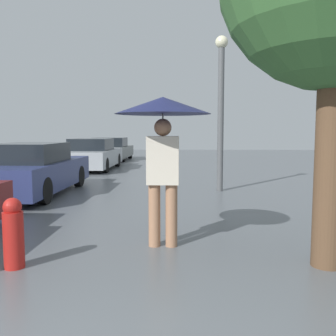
{
  "coord_description": "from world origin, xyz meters",
  "views": [
    {
      "loc": [
        0.56,
        -1.22,
        1.56
      ],
      "look_at": [
        0.35,
        3.73,
        1.07
      ],
      "focal_mm": 40.0,
      "sensor_mm": 36.0,
      "label": 1
    }
  ],
  "objects": [
    {
      "name": "pedestrian",
      "position": [
        0.28,
        3.73,
        1.65
      ],
      "size": [
        1.27,
        1.27,
        2.0
      ],
      "color": "#9E7051",
      "rests_on": "ground_plane"
    },
    {
      "name": "parked_car_second",
      "position": [
        -3.15,
        7.8,
        0.59
      ],
      "size": [
        1.65,
        4.25,
        1.27
      ],
      "color": "navy",
      "rests_on": "ground_plane"
    },
    {
      "name": "parked_car_third",
      "position": [
        -3.17,
        13.85,
        0.58
      ],
      "size": [
        1.73,
        4.15,
        1.26
      ],
      "color": "#9EA3A8",
      "rests_on": "ground_plane"
    },
    {
      "name": "parked_car_farthest",
      "position": [
        -3.39,
        18.76,
        0.56
      ],
      "size": [
        1.9,
        4.01,
        1.21
      ],
      "color": "#4C514C",
      "rests_on": "ground_plane"
    },
    {
      "name": "street_lamp",
      "position": [
        1.49,
        8.5,
        2.36
      ],
      "size": [
        0.32,
        0.32,
        3.95
      ],
      "color": "#515456",
      "rests_on": "ground_plane"
    },
    {
      "name": "fire_hydrant",
      "position": [
        -1.37,
        2.85,
        0.4
      ],
      "size": [
        0.23,
        0.23,
        0.81
      ],
      "color": "#B21E19",
      "rests_on": "ground_plane"
    }
  ]
}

